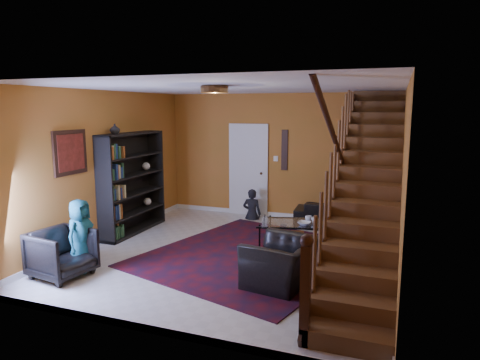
# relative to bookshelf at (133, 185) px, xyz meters

# --- Properties ---
(floor) EXTENTS (5.50, 5.50, 0.00)m
(floor) POSITION_rel_bookshelf_xyz_m (2.40, -0.60, -0.96)
(floor) COLOR beige
(floor) RESTS_ON ground
(room) EXTENTS (5.50, 5.50, 5.50)m
(room) POSITION_rel_bookshelf_xyz_m (1.07, 0.73, -0.91)
(room) COLOR #C0682A
(room) RESTS_ON ground
(staircase) EXTENTS (0.95, 5.02, 3.18)m
(staircase) POSITION_rel_bookshelf_xyz_m (4.53, -0.60, 0.43)
(staircase) COLOR brown
(staircase) RESTS_ON floor
(bookshelf) EXTENTS (0.35, 1.80, 2.00)m
(bookshelf) POSITION_rel_bookshelf_xyz_m (0.00, 0.00, 0.00)
(bookshelf) COLOR black
(bookshelf) RESTS_ON floor
(door) EXTENTS (0.82, 0.05, 2.05)m
(door) POSITION_rel_bookshelf_xyz_m (1.70, 2.12, 0.06)
(door) COLOR silver
(door) RESTS_ON floor
(framed_picture) EXTENTS (0.04, 0.74, 0.74)m
(framed_picture) POSITION_rel_bookshelf_xyz_m (-0.17, -1.50, 0.79)
(framed_picture) COLOR maroon
(framed_picture) RESTS_ON room
(wall_hanging) EXTENTS (0.14, 0.03, 0.90)m
(wall_hanging) POSITION_rel_bookshelf_xyz_m (2.55, 2.13, 0.59)
(wall_hanging) COLOR black
(wall_hanging) RESTS_ON room
(ceiling_fixture) EXTENTS (0.40, 0.40, 0.10)m
(ceiling_fixture) POSITION_rel_bookshelf_xyz_m (2.40, -1.40, 1.78)
(ceiling_fixture) COLOR #3F2814
(ceiling_fixture) RESTS_ON room
(rug) EXTENTS (3.97, 4.27, 0.02)m
(rug) POSITION_rel_bookshelf_xyz_m (2.71, -0.54, -0.96)
(rug) COLOR #4C0D15
(rug) RESTS_ON floor
(sofa) EXTENTS (1.94, 0.85, 0.55)m
(sofa) POSITION_rel_bookshelf_xyz_m (3.90, 1.70, -0.69)
(sofa) COLOR black
(sofa) RESTS_ON floor
(armchair_left) EXTENTS (0.89, 0.87, 0.71)m
(armchair_left) POSITION_rel_bookshelf_xyz_m (0.35, -2.38, -0.61)
(armchair_left) COLOR black
(armchair_left) RESTS_ON floor
(armchair_right) EXTENTS (1.03, 1.14, 0.66)m
(armchair_right) POSITION_rel_bookshelf_xyz_m (3.47, -1.55, -0.64)
(armchair_right) COLOR black
(armchair_right) RESTS_ON floor
(person_adult_a) EXTENTS (0.44, 0.31, 1.14)m
(person_adult_a) POSITION_rel_bookshelf_xyz_m (1.92, 1.75, -0.84)
(person_adult_a) COLOR black
(person_adult_a) RESTS_ON sofa
(person_adult_b) EXTENTS (0.65, 0.52, 1.31)m
(person_adult_b) POSITION_rel_bookshelf_xyz_m (3.90, 1.75, -0.76)
(person_adult_b) COLOR black
(person_adult_b) RESTS_ON sofa
(person_child) EXTENTS (0.38, 0.56, 1.12)m
(person_child) POSITION_rel_bookshelf_xyz_m (0.45, -2.09, -0.40)
(person_child) COLOR #1B5868
(person_child) RESTS_ON armchair_left
(coffee_table) EXTENTS (1.38, 1.02, 0.47)m
(coffee_table) POSITION_rel_bookshelf_xyz_m (3.31, 0.12, -0.69)
(coffee_table) COLOR black
(coffee_table) RESTS_ON floor
(cup_a) EXTENTS (0.16, 0.16, 0.09)m
(cup_a) POSITION_rel_bookshelf_xyz_m (3.49, 0.28, -0.45)
(cup_a) COLOR #999999
(cup_a) RESTS_ON coffee_table
(cup_b) EXTENTS (0.11, 0.11, 0.10)m
(cup_b) POSITION_rel_bookshelf_xyz_m (3.61, 0.19, -0.44)
(cup_b) COLOR #999999
(cup_b) RESTS_ON coffee_table
(bowl) EXTENTS (0.25, 0.25, 0.05)m
(bowl) POSITION_rel_bookshelf_xyz_m (3.47, 0.00, -0.47)
(bowl) COLOR #999999
(bowl) RESTS_ON coffee_table
(vase) EXTENTS (0.18, 0.18, 0.19)m
(vase) POSITION_rel_bookshelf_xyz_m (-0.00, -0.50, 1.13)
(vase) COLOR #999999
(vase) RESTS_ON bookshelf
(popcorn_bucket) EXTENTS (0.19, 0.19, 0.17)m
(popcorn_bucket) POSITION_rel_bookshelf_xyz_m (0.30, -2.00, -0.86)
(popcorn_bucket) COLOR red
(popcorn_bucket) RESTS_ON rug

